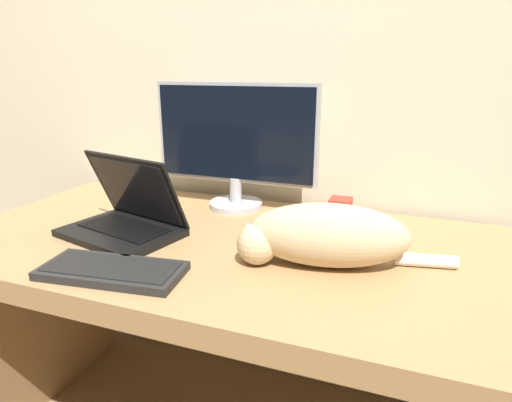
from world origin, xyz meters
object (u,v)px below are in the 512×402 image
external_keyboard (112,270)px  cat (324,234)px  laptop (126,219)px  monitor (235,143)px

external_keyboard → cat: size_ratio=0.68×
laptop → monitor: bearing=72.7°
monitor → laptop: 0.43m
monitor → external_keyboard: monitor is taller
external_keyboard → cat: cat is taller
cat → external_keyboard: bearing=-164.4°
monitor → cat: monitor is taller
monitor → cat: size_ratio=1.09×
laptop → external_keyboard: (0.13, -0.23, -0.04)m
laptop → external_keyboard: bearing=-47.2°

